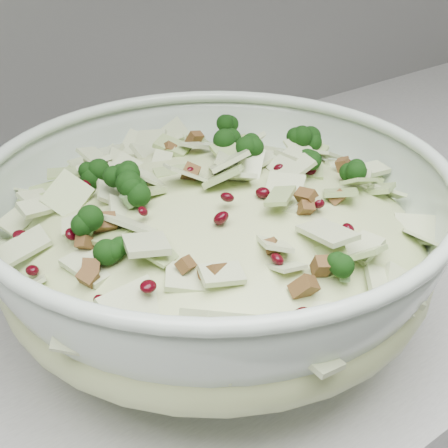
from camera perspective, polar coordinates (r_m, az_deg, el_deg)
name	(u,v)px	position (r m, az deg, el deg)	size (l,w,h in m)	color
mixing_bowl	(216,247)	(0.52, -0.72, -2.13)	(0.42, 0.42, 0.15)	silver
salad	(216,222)	(0.51, -0.74, 0.20)	(0.43, 0.43, 0.15)	beige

